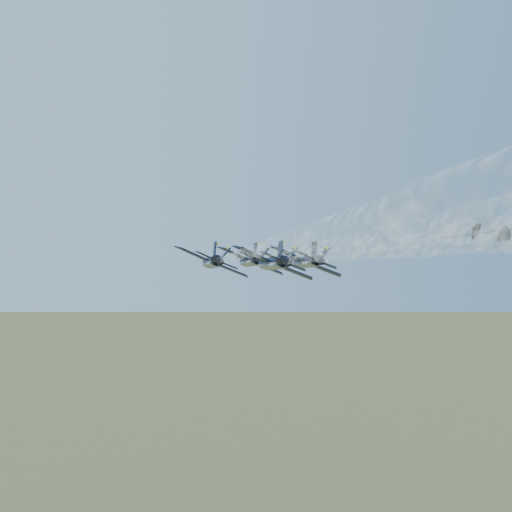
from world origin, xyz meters
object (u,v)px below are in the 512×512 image
object	(u,v)px
jet_left	(211,262)
jet_right	(305,262)
jet_slot	(272,263)
jet_lead	(250,261)

from	to	relation	value
jet_left	jet_right	bearing A→B (deg)	-4.59
jet_right	jet_slot	world-z (taller)	same
jet_left	jet_right	xyz separation A→B (m)	(17.29, -3.57, 0.00)
jet_lead	jet_slot	world-z (taller)	same
jet_lead	jet_left	size ratio (longest dim) A/B	1.00
jet_left	jet_slot	distance (m)	14.58
jet_lead	jet_slot	bearing A→B (deg)	-90.20
jet_right	jet_lead	bearing A→B (deg)	125.81
jet_left	jet_right	world-z (taller)	same
jet_right	jet_slot	xyz separation A→B (m)	(-9.72, -8.88, 0.00)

